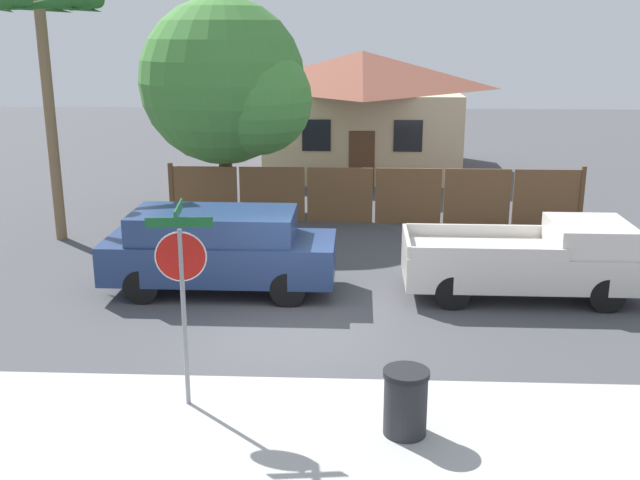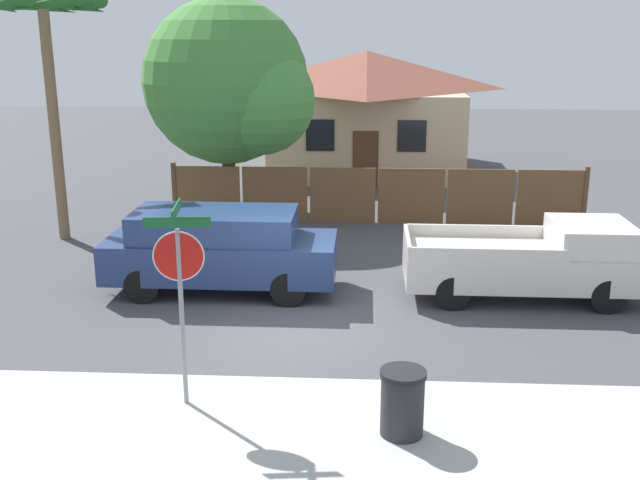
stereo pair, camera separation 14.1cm
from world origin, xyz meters
TOP-DOWN VIEW (x-y plane):
  - ground_plane at (0.00, 0.00)m, footprint 80.00×80.00m
  - sidewalk_strip at (0.00, -3.60)m, footprint 36.00×3.20m
  - wooden_fence at (1.71, 8.12)m, footprint 11.93×0.12m
  - house at (1.39, 16.73)m, footprint 7.66×7.86m
  - oak_tree at (-2.49, 8.85)m, footprint 5.05×4.81m
  - palm_tree at (-6.70, 5.98)m, footprint 3.12×3.34m
  - red_suv at (-1.72, 2.08)m, footprint 4.88×1.89m
  - orange_pickup at (4.88, 2.08)m, footprint 4.93×1.95m
  - stop_sign at (-1.33, -2.92)m, footprint 0.95×0.86m
  - trash_bin at (1.89, -3.64)m, footprint 0.65×0.65m

SIDE VIEW (x-z plane):
  - ground_plane at x=0.00m, z-range 0.00..0.00m
  - sidewalk_strip at x=0.00m, z-range 0.00..0.01m
  - trash_bin at x=1.89m, z-range 0.01..0.97m
  - orange_pickup at x=4.88m, z-range -0.01..1.61m
  - wooden_fence at x=1.71m, z-range -0.05..1.66m
  - red_suv at x=-1.72m, z-range 0.08..1.85m
  - stop_sign at x=-1.33m, z-range 0.55..3.64m
  - house at x=1.39m, z-range 0.08..4.69m
  - oak_tree at x=-2.49m, z-range 0.67..7.05m
  - palm_tree at x=-6.70m, z-range 2.32..8.70m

